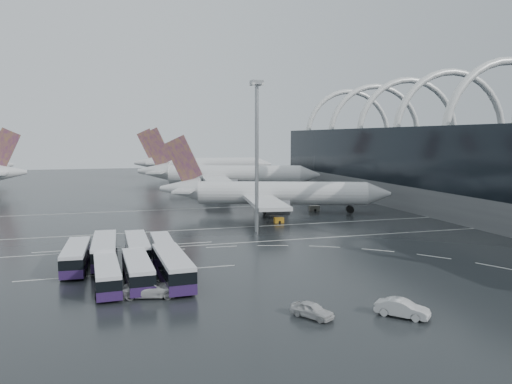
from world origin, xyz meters
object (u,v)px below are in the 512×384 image
object	(u,v)px
bus_row_far_c	(173,267)
airliner_gate_b	(225,175)
van_curve_a	(152,289)
gse_cart_belly_c	(279,220)
bus_row_near_d	(163,248)
gse_cart_belly_b	(314,208)
van_curve_c	(402,308)
bus_row_far_b	(138,270)
bus_row_far_a	(107,275)
airliner_main	(271,194)
airliner_gate_c	(202,165)
van_curve_b	(312,310)
floodlight_mast	(257,138)
bus_row_near_b	(105,250)
gse_cart_belly_e	(275,207)
bus_row_near_c	(137,248)
bus_row_near_a	(76,256)

from	to	relation	value
bus_row_far_c	airliner_gate_b	bearing A→B (deg)	-18.83
van_curve_a	gse_cart_belly_c	world-z (taller)	van_curve_a
bus_row_near_d	gse_cart_belly_b	distance (m)	54.65
van_curve_c	bus_row_near_d	bearing A→B (deg)	80.51
bus_row_far_b	bus_row_far_a	bearing A→B (deg)	99.77
airliner_main	gse_cart_belly_b	xyz separation A→B (m)	(11.09, 0.36, -3.91)
airliner_gate_c	gse_cart_belly_c	xyz separation A→B (m)	(-5.32, -119.24, -4.79)
van_curve_a	van_curve_b	xyz separation A→B (m)	(14.48, -11.02, -0.13)
gse_cart_belly_c	floodlight_mast	bearing A→B (deg)	-131.33
airliner_gate_c	gse_cart_belly_b	world-z (taller)	airliner_gate_c
bus_row_near_b	gse_cart_belly_e	size ratio (longest dim) A/B	7.27
bus_row_far_c	gse_cart_belly_c	xyz separation A→B (m)	(26.16, 36.47, -1.36)
airliner_main	van_curve_b	bearing A→B (deg)	-85.43
bus_row_near_c	gse_cart_belly_b	xyz separation A→B (m)	(43.14, 36.99, -1.12)
floodlight_mast	gse_cart_belly_b	size ratio (longest dim) A/B	11.96
bus_row_far_b	van_curve_c	bearing A→B (deg)	-129.52
van_curve_a	van_curve_c	world-z (taller)	van_curve_a
airliner_gate_b	van_curve_c	xyz separation A→B (m)	(-8.81, -117.04, -4.33)
bus_row_far_a	airliner_main	bearing A→B (deg)	-38.67
bus_row_near_c	gse_cart_belly_c	xyz separation A→B (m)	(29.70, 23.83, -1.22)
bus_row_near_c	gse_cart_belly_e	world-z (taller)	bus_row_near_c
bus_row_near_a	bus_row_near_b	distance (m)	4.32
airliner_main	bus_row_far_a	distance (m)	61.53
airliner_main	airliner_gate_c	world-z (taller)	airliner_gate_c
bus_row_far_c	van_curve_a	xyz separation A→B (m)	(-2.86, -4.88, -1.00)
airliner_gate_b	floodlight_mast	size ratio (longest dim) A/B	2.10
airliner_main	bus_row_far_b	size ratio (longest dim) A/B	4.08
van_curve_b	van_curve_a	bearing A→B (deg)	109.54
bus_row_near_c	gse_cart_belly_b	world-z (taller)	bus_row_near_c
van_curve_a	van_curve_b	bearing A→B (deg)	-114.69
bus_row_far_c	van_curve_b	bearing A→B (deg)	-146.30
airliner_main	bus_row_far_c	xyz separation A→B (m)	(-28.51, -49.28, -2.65)
bus_row_far_a	van_curve_b	bearing A→B (deg)	-131.36
bus_row_far_b	van_curve_a	bearing A→B (deg)	-168.37
bus_row_near_b	bus_row_far_a	xyz separation A→B (m)	(0.37, -12.51, -0.25)
bus_row_far_c	van_curve_c	world-z (taller)	bus_row_far_c
airliner_main	airliner_gate_b	size ratio (longest dim) A/B	0.90
airliner_gate_b	bus_row_far_c	bearing A→B (deg)	-87.31
airliner_gate_b	bus_row_far_c	size ratio (longest dim) A/B	4.14
bus_row_near_a	bus_row_near_d	size ratio (longest dim) A/B	1.07
van_curve_b	floodlight_mast	xyz separation A→B (m)	(7.36, 44.22, 16.70)
van_curve_a	bus_row_far_a	bearing A→B (deg)	59.68
bus_row_near_d	van_curve_b	distance (m)	30.19
van_curve_c	gse_cart_belly_e	bearing A→B (deg)	37.92
airliner_main	airliner_gate_c	bearing A→B (deg)	107.49
airliner_gate_b	gse_cart_belly_e	size ratio (longest dim) A/B	30.33
van_curve_c	gse_cart_belly_c	distance (m)	55.02
airliner_gate_b	gse_cart_belly_c	world-z (taller)	airliner_gate_b
gse_cart_belly_b	gse_cart_belly_c	size ratio (longest dim) A/B	1.20
airliner_main	bus_row_near_b	size ratio (longest dim) A/B	3.74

